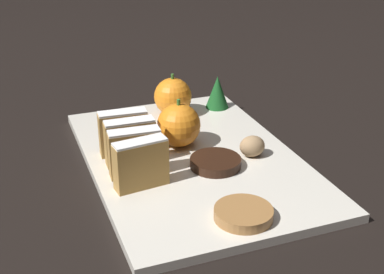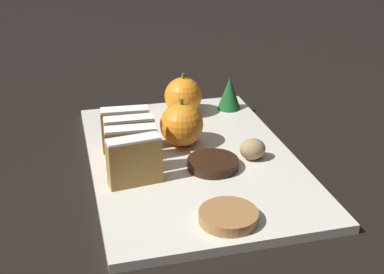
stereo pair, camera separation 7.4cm
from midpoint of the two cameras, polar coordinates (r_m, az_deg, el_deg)
The scene contains 12 objects.
ground_plane at distance 0.76m, azimuth -2.79°, elevation -2.92°, with size 6.00×6.00×0.00m, color black.
serving_platter at distance 0.76m, azimuth -2.80°, elevation -2.52°, with size 0.28×0.43×0.01m.
stollen_slice_front at distance 0.67m, azimuth -8.64°, elevation -2.95°, with size 0.07×0.03×0.06m.
stollen_slice_second at distance 0.70m, azimuth -9.13°, elevation -1.73°, with size 0.07×0.03×0.06m.
stollen_slice_third at distance 0.73m, azimuth -9.50°, elevation -0.59°, with size 0.07×0.02×0.06m.
stollen_slice_fourth at distance 0.76m, azimuth -10.10°, elevation 0.41°, with size 0.07×0.03×0.06m.
orange_near at distance 0.89m, azimuth -4.47°, elevation 4.28°, with size 0.06×0.06×0.07m.
orange_far at distance 0.78m, azimuth -4.16°, elevation 1.21°, with size 0.06×0.06×0.07m.
walnut at distance 0.75m, azimuth 3.64°, elevation -1.05°, with size 0.04×0.03×0.03m.
chocolate_cookie at distance 0.73m, azimuth -0.40°, elevation -2.80°, with size 0.07×0.07×0.01m.
gingerbread_cookie at distance 0.62m, azimuth 2.42°, elevation -8.19°, with size 0.07×0.07×0.01m.
evergreen_sprig at distance 0.92m, azimuth 0.40°, elevation 4.79°, with size 0.04×0.04×0.06m.
Camera 1 is at (-0.24, -0.63, 0.36)m, focal length 50.00 mm.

